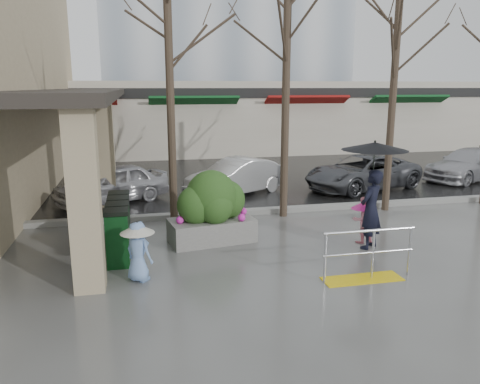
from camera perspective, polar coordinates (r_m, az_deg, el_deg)
name	(u,v)px	position (r m, az deg, el deg)	size (l,w,h in m)	color
ground	(281,263)	(10.27, 5.02, -8.59)	(120.00, 120.00, 0.00)	#51514F
street_asphalt	(182,144)	(31.47, -7.13, 5.85)	(120.00, 36.00, 0.01)	black
curb	(241,212)	(13.92, 0.08, -2.47)	(120.00, 0.30, 0.15)	gray
canopy_slab	(78,90)	(17.21, -19.17, 11.71)	(2.80, 18.00, 0.25)	#2D2823
pillar_front	(84,199)	(8.89, -18.44, -0.78)	(0.55, 0.55, 3.50)	tan
pillar_back	(105,151)	(15.27, -16.11, 4.80)	(0.55, 0.55, 3.50)	tan
storefront_row	(222,117)	(27.58, -2.22, 9.17)	(34.00, 6.74, 4.00)	beige
handrail	(366,261)	(9.60, 15.10, -8.15)	(1.90, 0.50, 1.03)	yellow
tree_west	(168,32)	(12.82, -8.74, 18.68)	(3.20, 3.20, 6.80)	#382B21
tree_midwest	(287,29)	(13.45, 5.77, 19.11)	(3.20, 3.20, 7.00)	#382B21
tree_mideast	(396,46)	(14.77, 18.53, 16.51)	(3.20, 3.20, 6.50)	#382B21
woman	(372,184)	(11.15, 15.85, 0.98)	(1.50, 1.50, 2.55)	black
child_pink	(363,217)	(11.72, 14.75, -2.96)	(0.61, 0.59, 1.14)	pink
child_blue	(138,246)	(9.32, -12.33, -6.48)	(0.69, 0.68, 1.20)	#7CA1DC
planter	(212,208)	(11.39, -3.46, -1.93)	(2.17, 1.32, 1.78)	slate
news_boxes	(119,226)	(11.01, -14.55, -4.09)	(0.51, 2.21, 1.23)	#0D3D17
car_a	(112,184)	(15.81, -15.37, 0.98)	(1.49, 3.70, 1.26)	#B5B4B9
car_b	(237,177)	(16.44, -0.39, 1.88)	(1.33, 3.82, 1.26)	silver
car_c	(362,172)	(17.87, 14.70, 2.34)	(2.09, 4.53, 1.26)	#505156
car_d	(469,164)	(21.21, 26.13, 3.04)	(1.77, 4.34, 1.26)	#AEAEB3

